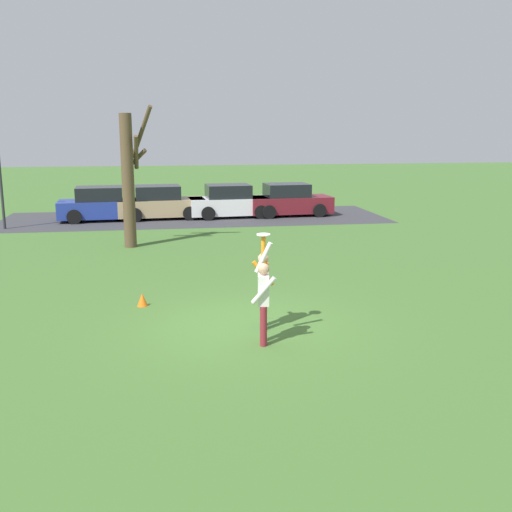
{
  "coord_description": "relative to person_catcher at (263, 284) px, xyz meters",
  "views": [
    {
      "loc": [
        -1.82,
        -12.25,
        4.2
      ],
      "look_at": [
        0.22,
        0.25,
        1.5
      ],
      "focal_mm": 41.59,
      "sensor_mm": 36.0,
      "label": 1
    }
  ],
  "objects": [
    {
      "name": "ground_plane",
      "position": [
        -0.3,
        0.22,
        -0.98
      ],
      "size": [
        120.0,
        120.0,
        0.0
      ],
      "primitive_type": "plane",
      "color": "#426B2D"
    },
    {
      "name": "person_catcher",
      "position": [
        0.0,
        0.0,
        0.0
      ],
      "size": [
        0.49,
        0.57,
        2.08
      ],
      "rotation": [
        0.0,
        0.0,
        -1.74
      ],
      "color": "#3366B7",
      "rests_on": "ground_plane"
    },
    {
      "name": "person_defender",
      "position": [
        -0.16,
        -0.94,
        -0.0
      ],
      "size": [
        0.5,
        0.6,
        2.04
      ],
      "rotation": [
        0.0,
        0.0,
        1.4
      ],
      "color": "maroon",
      "rests_on": "ground_plane"
    },
    {
      "name": "frisbee_disc",
      "position": [
        -0.04,
        -0.22,
        1.11
      ],
      "size": [
        0.28,
        0.28,
        0.02
      ],
      "primitive_type": "cylinder",
      "color": "white",
      "rests_on": "person_catcher"
    },
    {
      "name": "parked_car_blue",
      "position": [
        -4.8,
        16.58,
        -0.25
      ],
      "size": [
        4.2,
        2.22,
        1.59
      ],
      "rotation": [
        0.0,
        0.0,
        0.06
      ],
      "color": "#233893",
      "rests_on": "ground_plane"
    },
    {
      "name": "parked_car_tan",
      "position": [
        -2.09,
        16.74,
        -0.25
      ],
      "size": [
        4.2,
        2.22,
        1.59
      ],
      "rotation": [
        0.0,
        0.0,
        0.06
      ],
      "color": "tan",
      "rests_on": "ground_plane"
    },
    {
      "name": "parked_car_white",
      "position": [
        1.31,
        16.7,
        -0.25
      ],
      "size": [
        4.2,
        2.22,
        1.59
      ],
      "rotation": [
        0.0,
        0.0,
        0.06
      ],
      "color": "white",
      "rests_on": "ground_plane"
    },
    {
      "name": "parked_car_maroon",
      "position": [
        4.24,
        16.75,
        -0.25
      ],
      "size": [
        4.2,
        2.22,
        1.59
      ],
      "rotation": [
        0.0,
        0.0,
        0.06
      ],
      "color": "maroon",
      "rests_on": "ground_plane"
    },
    {
      "name": "parking_strip",
      "position": [
        -0.43,
        16.71,
        -0.98
      ],
      "size": [
        18.33,
        6.4,
        0.01
      ],
      "primitive_type": "cube",
      "color": "#38383D",
      "rests_on": "ground_plane"
    },
    {
      "name": "bare_tree_tall",
      "position": [
        -3.17,
        9.76,
        1.54
      ],
      "size": [
        1.27,
        1.36,
        5.06
      ],
      "color": "brown",
      "rests_on": "ground_plane"
    },
    {
      "name": "lamppost_by_lot",
      "position": [
        -8.78,
        14.71,
        1.6
      ],
      "size": [
        0.28,
        0.28,
        4.26
      ],
      "color": "#2D2D33",
      "rests_on": "ground_plane"
    },
    {
      "name": "field_cone_orange",
      "position": [
        -2.62,
        2.08,
        -0.82
      ],
      "size": [
        0.26,
        0.26,
        0.32
      ],
      "primitive_type": "cone",
      "color": "orange",
      "rests_on": "ground_plane"
    }
  ]
}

